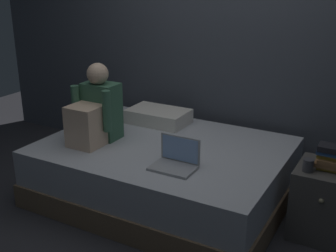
{
  "coord_description": "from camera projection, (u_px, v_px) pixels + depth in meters",
  "views": [
    {
      "loc": [
        1.45,
        -2.59,
        1.84
      ],
      "look_at": [
        -0.05,
        0.1,
        0.74
      ],
      "focal_mm": 46.17,
      "sensor_mm": 36.0,
      "label": 1
    }
  ],
  "objects": [
    {
      "name": "ground_plane",
      "position": [
        168.0,
        219.0,
        3.41
      ],
      "size": [
        8.0,
        8.0,
        0.0
      ],
      "primitive_type": "plane",
      "color": "#2D2D33"
    },
    {
      "name": "wall_back",
      "position": [
        232.0,
        29.0,
        3.95
      ],
      "size": [
        5.6,
        0.1,
        2.7
      ],
      "primitive_type": "cube",
      "color": "#424751",
      "rests_on": "ground_plane"
    },
    {
      "name": "bed",
      "position": [
        164.0,
        171.0,
        3.67
      ],
      "size": [
        2.0,
        1.5,
        0.49
      ],
      "color": "#7A6047",
      "rests_on": "ground_plane"
    },
    {
      "name": "nightstand",
      "position": [
        325.0,
        202.0,
        3.13
      ],
      "size": [
        0.44,
        0.46,
        0.53
      ],
      "color": "#474442",
      "rests_on": "ground_plane"
    },
    {
      "name": "person_sitting",
      "position": [
        95.0,
        112.0,
        3.59
      ],
      "size": [
        0.39,
        0.44,
        0.66
      ],
      "color": "#38664C",
      "rests_on": "bed"
    },
    {
      "name": "laptop",
      "position": [
        176.0,
        160.0,
        3.15
      ],
      "size": [
        0.32,
        0.23,
        0.22
      ],
      "color": "#9EA0A5",
      "rests_on": "bed"
    },
    {
      "name": "pillow",
      "position": [
        158.0,
        116.0,
        4.08
      ],
      "size": [
        0.56,
        0.36,
        0.13
      ],
      "primitive_type": "cube",
      "color": "silver",
      "rests_on": "bed"
    },
    {
      "name": "book_stack",
      "position": [
        332.0,
        158.0,
        3.0
      ],
      "size": [
        0.22,
        0.16,
        0.18
      ],
      "color": "gold",
      "rests_on": "nightstand"
    },
    {
      "name": "mug",
      "position": [
        308.0,
        165.0,
        2.99
      ],
      "size": [
        0.08,
        0.08,
        0.09
      ],
      "primitive_type": "cylinder",
      "color": "#3D3D42",
      "rests_on": "nightstand"
    }
  ]
}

